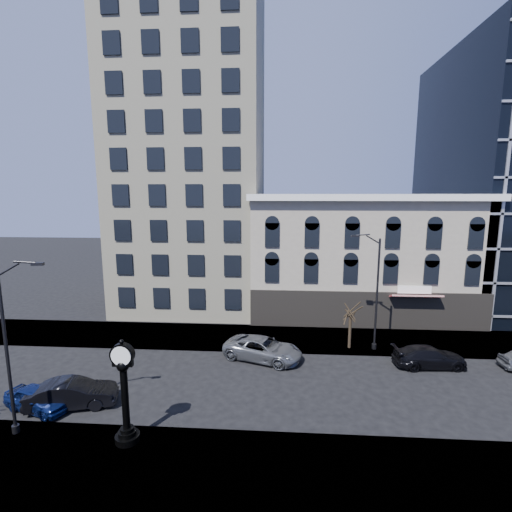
# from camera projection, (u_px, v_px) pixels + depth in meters

# --- Properties ---
(ground) EXTENTS (160.00, 160.00, 0.00)m
(ground) POSITION_uv_depth(u_px,v_px,m) (222.00, 383.00, 24.75)
(ground) COLOR black
(ground) RESTS_ON ground
(sidewalk_far) EXTENTS (160.00, 6.00, 0.12)m
(sidewalk_far) POSITION_uv_depth(u_px,v_px,m) (236.00, 337.00, 32.61)
(sidewalk_far) COLOR gray
(sidewalk_far) RESTS_ON ground
(sidewalk_near) EXTENTS (160.00, 6.00, 0.12)m
(sidewalk_near) POSITION_uv_depth(u_px,v_px,m) (194.00, 471.00, 16.87)
(sidewalk_near) COLOR gray
(sidewalk_near) RESTS_ON ground
(cream_tower) EXTENTS (15.90, 15.40, 42.50)m
(cream_tower) POSITION_uv_depth(u_px,v_px,m) (191.00, 131.00, 40.53)
(cream_tower) COLOR beige
(cream_tower) RESTS_ON ground
(victorian_row) EXTENTS (22.60, 11.19, 12.50)m
(victorian_row) POSITION_uv_depth(u_px,v_px,m) (359.00, 257.00, 38.58)
(victorian_row) COLOR #9D9381
(victorian_row) RESTS_ON ground
(street_clock) EXTENTS (1.23, 1.23, 5.43)m
(street_clock) POSITION_uv_depth(u_px,v_px,m) (125.00, 396.00, 18.43)
(street_clock) COLOR black
(street_clock) RESTS_ON sidewalk_near
(street_lamp_near) EXTENTS (2.40, 0.69, 9.35)m
(street_lamp_near) POSITION_uv_depth(u_px,v_px,m) (16.00, 303.00, 18.40)
(street_lamp_near) COLOR black
(street_lamp_near) RESTS_ON sidewalk_near
(street_lamp_far) EXTENTS (2.47, 0.45, 9.52)m
(street_lamp_far) POSITION_uv_depth(u_px,v_px,m) (370.00, 261.00, 28.90)
(street_lamp_far) COLOR black
(street_lamp_far) RESTS_ON sidewalk_far
(bare_tree_far) EXTENTS (2.56, 2.56, 4.40)m
(bare_tree_far) POSITION_uv_depth(u_px,v_px,m) (351.00, 308.00, 29.71)
(bare_tree_far) COLOR #312618
(bare_tree_far) RESTS_ON sidewalk_far
(car_near_a) EXTENTS (4.44, 2.83, 1.41)m
(car_near_a) POSITION_uv_depth(u_px,v_px,m) (38.00, 399.00, 21.62)
(car_near_a) COLOR #0C194C
(car_near_a) RESTS_ON ground
(car_near_b) EXTENTS (5.29, 3.01, 1.65)m
(car_near_b) POSITION_uv_depth(u_px,v_px,m) (72.00, 394.00, 21.92)
(car_near_b) COLOR black
(car_near_b) RESTS_ON ground
(car_far_a) EXTENTS (6.58, 4.61, 1.67)m
(car_far_a) POSITION_uv_depth(u_px,v_px,m) (263.00, 349.00, 28.25)
(car_far_a) COLOR #595B60
(car_far_a) RESTS_ON ground
(car_far_b) EXTENTS (5.33, 2.50, 1.50)m
(car_far_b) POSITION_uv_depth(u_px,v_px,m) (429.00, 357.00, 27.08)
(car_far_b) COLOR black
(car_far_b) RESTS_ON ground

